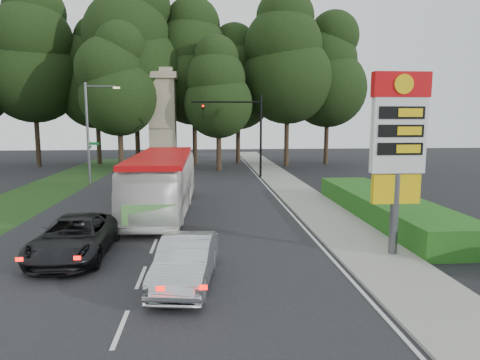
{
  "coord_description": "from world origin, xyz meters",
  "views": [
    {
      "loc": [
        2.15,
        -13.16,
        5.19
      ],
      "look_at": [
        3.83,
        7.53,
        2.2
      ],
      "focal_mm": 32.0,
      "sensor_mm": 36.0,
      "label": 1
    }
  ],
  "objects": [
    {
      "name": "tree_monument_right",
      "position": [
        3.5,
        29.5,
        8.01
      ],
      "size": [
        6.72,
        6.72,
        13.2
      ],
      "color": "#2D2116",
      "rests_on": "ground"
    },
    {
      "name": "road_surface",
      "position": [
        0.0,
        12.0,
        0.01
      ],
      "size": [
        14.0,
        80.0,
        0.02
      ],
      "primitive_type": "cube",
      "color": "black",
      "rests_on": "ground"
    },
    {
      "name": "tree_far_east",
      "position": [
        16.0,
        35.0,
        10.35
      ],
      "size": [
        8.68,
        8.68,
        17.05
      ],
      "color": "#2D2116",
      "rests_on": "ground"
    },
    {
      "name": "gas_station_pylon",
      "position": [
        9.2,
        1.99,
        4.45
      ],
      "size": [
        2.1,
        0.45,
        6.85
      ],
      "color": "#59595E",
      "rests_on": "ground"
    },
    {
      "name": "streetlight_signs",
      "position": [
        -6.99,
        22.01,
        4.44
      ],
      "size": [
        2.75,
        0.98,
        8.0
      ],
      "color": "#59595E",
      "rests_on": "ground"
    },
    {
      "name": "transit_bus",
      "position": [
        -0.21,
        10.42,
        1.63
      ],
      "size": [
        3.13,
        11.78,
        3.26
      ],
      "primitive_type": "imported",
      "rotation": [
        0.0,
        0.0,
        -0.03
      ],
      "color": "white",
      "rests_on": "ground"
    },
    {
      "name": "tree_east_near",
      "position": [
        6.0,
        37.0,
        9.68
      ],
      "size": [
        8.12,
        8.12,
        15.95
      ],
      "color": "#2D2116",
      "rests_on": "ground"
    },
    {
      "name": "tree_center_right",
      "position": [
        1.0,
        35.0,
        11.02
      ],
      "size": [
        9.24,
        9.24,
        18.15
      ],
      "color": "#2D2116",
      "rests_on": "ground"
    },
    {
      "name": "grass_verge_left",
      "position": [
        -9.5,
        18.0,
        0.01
      ],
      "size": [
        5.0,
        50.0,
        0.02
      ],
      "primitive_type": "cube",
      "color": "#193814",
      "rests_on": "ground"
    },
    {
      "name": "tree_center_left",
      "position": [
        -5.0,
        33.0,
        12.02
      ],
      "size": [
        10.08,
        10.08,
        19.8
      ],
      "color": "#2D2116",
      "rests_on": "ground"
    },
    {
      "name": "tree_west_mid",
      "position": [
        -16.0,
        35.0,
        11.69
      ],
      "size": [
        9.8,
        9.8,
        19.25
      ],
      "color": "#2D2116",
      "rests_on": "ground"
    },
    {
      "name": "ground",
      "position": [
        0.0,
        0.0,
        0.0
      ],
      "size": [
        120.0,
        120.0,
        0.0
      ],
      "primitive_type": "plane",
      "color": "black",
      "rests_on": "ground"
    },
    {
      "name": "traffic_signal_mast",
      "position": [
        5.68,
        24.0,
        4.67
      ],
      "size": [
        6.1,
        0.35,
        7.2
      ],
      "color": "black",
      "rests_on": "ground"
    },
    {
      "name": "suv_charcoal",
      "position": [
        -2.8,
        2.98,
        0.76
      ],
      "size": [
        2.52,
        5.46,
        1.52
      ],
      "primitive_type": "imported",
      "rotation": [
        0.0,
        0.0,
        0.0
      ],
      "color": "black",
      "rests_on": "ground"
    },
    {
      "name": "sedan_silver",
      "position": [
        1.5,
        -0.16,
        0.75
      ],
      "size": [
        2.14,
        4.72,
        1.5
      ],
      "primitive_type": "imported",
      "rotation": [
        0.0,
        0.0,
        -0.12
      ],
      "color": "#AEB1B6",
      "rests_on": "ground"
    },
    {
      "name": "hedge",
      "position": [
        11.5,
        8.0,
        0.6
      ],
      "size": [
        3.0,
        14.0,
        1.2
      ],
      "primitive_type": "cube",
      "color": "#1A5416",
      "rests_on": "ground"
    },
    {
      "name": "tree_monument_left",
      "position": [
        -6.0,
        29.0,
        8.68
      ],
      "size": [
        7.28,
        7.28,
        14.3
      ],
      "color": "#2D2116",
      "rests_on": "ground"
    },
    {
      "name": "tree_west_near",
      "position": [
        -10.0,
        37.0,
        10.02
      ],
      "size": [
        8.4,
        8.4,
        16.5
      ],
      "color": "#2D2116",
      "rests_on": "ground"
    },
    {
      "name": "sidewalk_right",
      "position": [
        8.5,
        12.0,
        0.06
      ],
      "size": [
        3.0,
        80.0,
        0.12
      ],
      "primitive_type": "cube",
      "color": "gray",
      "rests_on": "ground"
    },
    {
      "name": "monument",
      "position": [
        -2.0,
        30.0,
        5.1
      ],
      "size": [
        3.0,
        3.0,
        10.05
      ],
      "color": "gray",
      "rests_on": "ground"
    },
    {
      "name": "tree_east_mid",
      "position": [
        11.0,
        33.0,
        11.35
      ],
      "size": [
        9.52,
        9.52,
        18.7
      ],
      "color": "#2D2116",
      "rests_on": "ground"
    }
  ]
}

